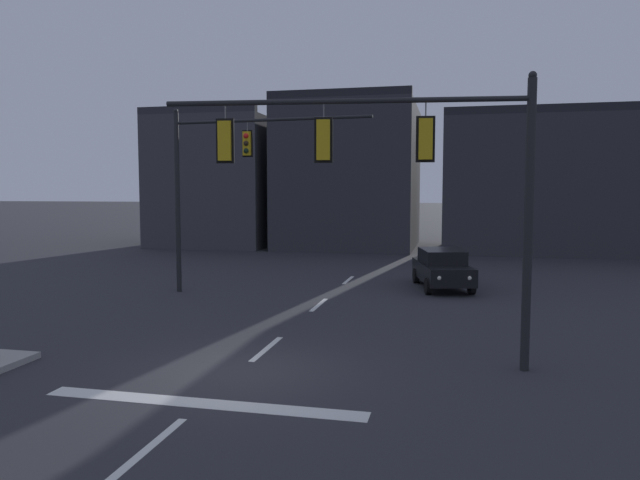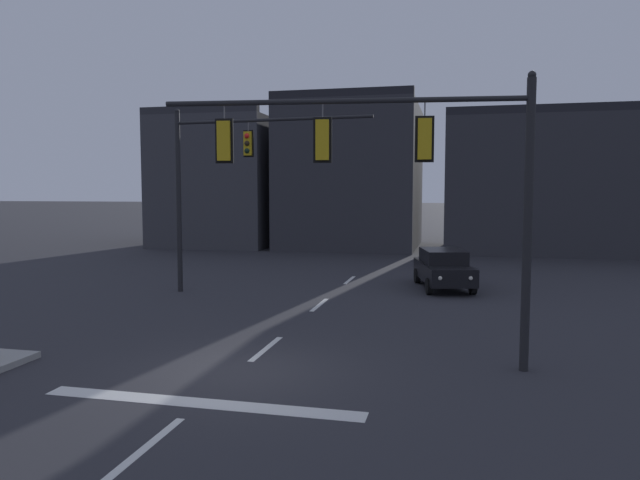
{
  "view_description": "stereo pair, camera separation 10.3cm",
  "coord_description": "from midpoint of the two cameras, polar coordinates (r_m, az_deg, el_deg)",
  "views": [
    {
      "loc": [
        4.59,
        -12.13,
        4.01
      ],
      "look_at": [
        0.83,
        4.52,
        2.6
      ],
      "focal_mm": 33.11,
      "sensor_mm": 36.0,
      "label": 1
    },
    {
      "loc": [
        4.69,
        -12.1,
        4.01
      ],
      "look_at": [
        0.83,
        4.52,
        2.6
      ],
      "focal_mm": 33.11,
      "sensor_mm": 36.0,
      "label": 2
    }
  ],
  "objects": [
    {
      "name": "ground_plane",
      "position": [
        13.58,
        -8.04,
        -12.51
      ],
      "size": [
        400.0,
        400.0,
        0.0
      ],
      "primitive_type": "plane",
      "color": "#2B2B30"
    },
    {
      "name": "stop_bar_paint",
      "position": [
        11.83,
        -11.6,
        -15.18
      ],
      "size": [
        6.4,
        0.5,
        0.01
      ],
      "primitive_type": "cube",
      "color": "silver",
      "rests_on": "ground"
    },
    {
      "name": "lane_centreline",
      "position": [
        15.39,
        -5.36,
        -10.4
      ],
      "size": [
        0.16,
        26.4,
        0.01
      ],
      "color": "silver",
      "rests_on": "ground"
    },
    {
      "name": "signal_mast_near_side",
      "position": [
        13.4,
        7.97,
        7.18
      ],
      "size": [
        8.22,
        1.13,
        6.6
      ],
      "color": "black",
      "rests_on": "ground"
    },
    {
      "name": "signal_mast_far_side",
      "position": [
        23.11,
        -8.91,
        6.95
      ],
      "size": [
        7.94,
        0.68,
        7.25
      ],
      "color": "black",
      "rests_on": "ground"
    },
    {
      "name": "car_lot_nearside",
      "position": [
        24.99,
        11.61,
        -2.63
      ],
      "size": [
        2.73,
        4.69,
        1.61
      ],
      "color": "black",
      "rests_on": "ground"
    },
    {
      "name": "building_row",
      "position": [
        44.15,
        26.8,
        5.5
      ],
      "size": [
        60.43,
        13.17,
        11.34
      ],
      "color": "#38383D",
      "rests_on": "ground"
    }
  ]
}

